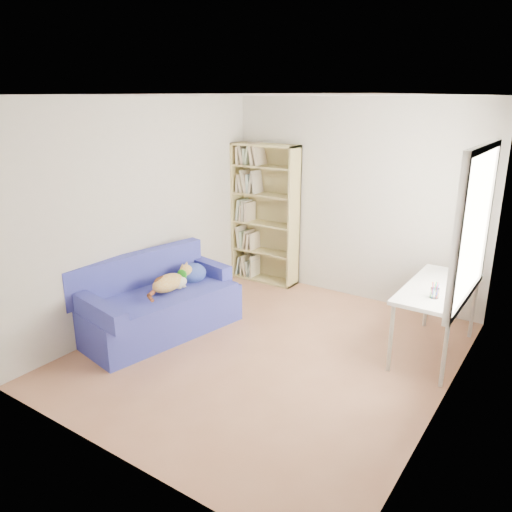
{
  "coord_description": "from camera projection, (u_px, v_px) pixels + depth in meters",
  "views": [
    {
      "loc": [
        2.53,
        -4.0,
        2.58
      ],
      "look_at": [
        -0.51,
        0.5,
        0.85
      ],
      "focal_mm": 35.0,
      "sensor_mm": 36.0,
      "label": 1
    }
  ],
  "objects": [
    {
      "name": "room_shell",
      "position": [
        282.0,
        201.0,
        4.77
      ],
      "size": [
        3.54,
        4.04,
        2.62
      ],
      "color": "silver",
      "rests_on": "ground"
    },
    {
      "name": "desk",
      "position": [
        438.0,
        293.0,
        5.08
      ],
      "size": [
        0.61,
        1.33,
        0.75
      ],
      "color": "white",
      "rests_on": "ground"
    },
    {
      "name": "ground",
      "position": [
        269.0,
        352.0,
        5.29
      ],
      "size": [
        4.0,
        4.0,
        0.0
      ],
      "primitive_type": "plane",
      "color": "#A06648",
      "rests_on": "ground"
    },
    {
      "name": "sofa",
      "position": [
        158.0,
        303.0,
        5.7
      ],
      "size": [
        1.17,
        1.95,
        0.89
      ],
      "rotation": [
        0.0,
        0.0,
        -0.19
      ],
      "color": "navy",
      "rests_on": "ground"
    },
    {
      "name": "bookshelf",
      "position": [
        265.0,
        220.0,
        7.13
      ],
      "size": [
        0.99,
        0.31,
        1.98
      ],
      "color": "tan",
      "rests_on": "ground"
    },
    {
      "name": "pen_cup",
      "position": [
        435.0,
        292.0,
        4.76
      ],
      "size": [
        0.09,
        0.09,
        0.16
      ],
      "color": "white",
      "rests_on": "desk"
    }
  ]
}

